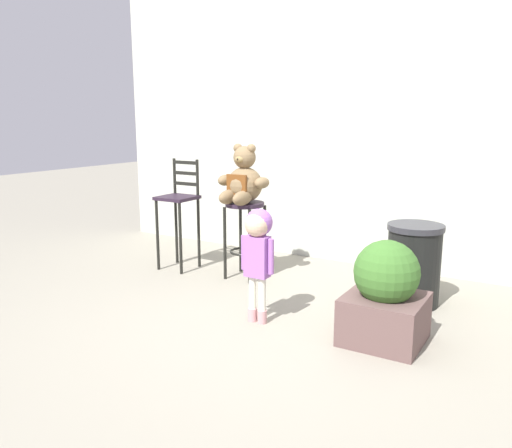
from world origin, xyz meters
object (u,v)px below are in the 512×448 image
bar_chair_empty (179,206)px  trash_bin (414,264)px  bar_stool_with_teddy (245,224)px  teddy_bear (243,181)px  child_walking (258,241)px  planter_with_shrub (385,296)px

bar_chair_empty → trash_bin: bearing=3.7°
trash_bin → bar_chair_empty: size_ratio=0.61×
bar_stool_with_teddy → bar_chair_empty: (-0.80, -0.06, 0.13)m
bar_stool_with_teddy → bar_chair_empty: bearing=-175.5°
bar_stool_with_teddy → teddy_bear: bearing=-90.0°
teddy_bear → child_walking: teddy_bear is taller
bar_chair_empty → child_walking: bearing=-30.3°
teddy_bear → trash_bin: 1.80m
child_walking → bar_chair_empty: bar_chair_empty is taller
bar_chair_empty → planter_with_shrub: (2.50, -0.73, -0.34)m
bar_stool_with_teddy → teddy_bear: (0.00, -0.03, 0.44)m
bar_stool_with_teddy → teddy_bear: 0.44m
teddy_bear → trash_bin: bearing=4.3°
teddy_bear → planter_with_shrub: bearing=-24.2°
bar_stool_with_teddy → planter_with_shrub: (1.70, -0.79, -0.21)m
child_walking → trash_bin: child_walking is taller
teddy_bear → planter_with_shrub: teddy_bear is taller
child_walking → teddy_bear: bearing=-136.7°
bar_stool_with_teddy → trash_bin: (1.68, 0.10, -0.20)m
bar_stool_with_teddy → child_walking: 1.19m
trash_bin → bar_chair_empty: (-2.48, -0.16, 0.32)m
trash_bin → bar_stool_with_teddy: bearing=-176.6°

